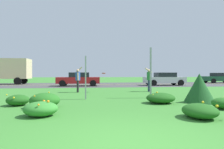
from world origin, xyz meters
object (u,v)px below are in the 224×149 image
(car_red_center_right, at_px, (79,79))
(person_thrower_blue_shirt, at_px, (78,78))
(sign_post_near_path, at_px, (86,78))
(sign_post_by_roadside, at_px, (151,73))
(car_dark_green_leftmost, at_px, (220,78))
(car_silver_center_left, at_px, (164,79))
(frisbee_red, at_px, (104,73))
(box_truck_navy, at_px, (3,70))
(person_catcher_green_shirt, at_px, (149,78))

(car_red_center_right, bearing_deg, person_thrower_blue_shirt, -87.16)
(sign_post_near_path, distance_m, person_thrower_blue_shirt, 3.80)
(person_thrower_blue_shirt, bearing_deg, car_red_center_right, 92.84)
(sign_post_by_roadside, distance_m, car_dark_green_leftmost, 21.54)
(sign_post_near_path, distance_m, car_silver_center_left, 13.81)
(person_thrower_blue_shirt, distance_m, car_red_center_right, 7.01)
(sign_post_by_roadside, xyz_separation_m, person_thrower_blue_shirt, (-4.10, 3.64, -0.38))
(sign_post_near_path, height_order, car_red_center_right, sign_post_near_path)
(car_dark_green_leftmost, bearing_deg, frisbee_red, -146.75)
(car_red_center_right, height_order, box_truck_navy, box_truck_navy)
(sign_post_near_path, distance_m, frisbee_red, 3.83)
(sign_post_by_roadside, bearing_deg, sign_post_near_path, -178.22)
(sign_post_by_roadside, distance_m, person_catcher_green_shirt, 3.73)
(car_silver_center_left, bearing_deg, car_dark_green_leftmost, 23.65)
(sign_post_by_roadside, height_order, box_truck_navy, box_truck_navy)
(person_catcher_green_shirt, bearing_deg, person_thrower_blue_shirt, 179.04)
(sign_post_by_roadside, bearing_deg, person_thrower_blue_shirt, 138.40)
(sign_post_near_path, xyz_separation_m, car_dark_green_leftmost, (18.84, 15.20, -0.37))
(car_silver_center_left, distance_m, car_red_center_right, 9.64)
(car_silver_center_left, relative_size, box_truck_navy, 0.67)
(sign_post_by_roadside, distance_m, car_red_center_right, 11.54)
(frisbee_red, xyz_separation_m, car_silver_center_left, (7.47, 7.11, -0.60))
(car_silver_center_left, xyz_separation_m, box_truck_navy, (-19.29, 4.45, 1.06))
(car_red_center_right, bearing_deg, sign_post_near_path, -84.84)
(car_red_center_right, bearing_deg, person_catcher_green_shirt, -52.05)
(sign_post_by_roadside, bearing_deg, person_catcher_green_shirt, 73.16)
(car_silver_center_left, height_order, box_truck_navy, box_truck_navy)
(sign_post_by_roadside, xyz_separation_m, car_dark_green_leftmost, (15.37, 15.09, -0.63))
(person_catcher_green_shirt, height_order, car_silver_center_left, person_catcher_green_shirt)
(person_catcher_green_shirt, xyz_separation_m, frisbee_red, (-3.35, -0.03, 0.35))
(person_catcher_green_shirt, relative_size, car_dark_green_leftmost, 0.39)
(person_catcher_green_shirt, height_order, car_red_center_right, person_catcher_green_shirt)
(sign_post_near_path, relative_size, box_truck_navy, 0.33)
(box_truck_navy, bearing_deg, person_catcher_green_shirt, -37.25)
(sign_post_near_path, height_order, car_dark_green_leftmost, sign_post_near_path)
(car_silver_center_left, bearing_deg, sign_post_by_roadside, -116.04)
(frisbee_red, xyz_separation_m, box_truck_navy, (-11.81, 11.57, 0.46))
(person_catcher_green_shirt, bearing_deg, car_silver_center_left, 59.80)
(person_catcher_green_shirt, xyz_separation_m, car_dark_green_leftmost, (14.29, 11.53, -0.25))
(sign_post_by_roadside, xyz_separation_m, frisbee_red, (-2.28, 3.52, -0.02))
(car_dark_green_leftmost, bearing_deg, car_silver_center_left, -156.35)
(frisbee_red, height_order, box_truck_navy, box_truck_navy)
(frisbee_red, height_order, car_silver_center_left, car_silver_center_left)
(frisbee_red, bearing_deg, person_catcher_green_shirt, 0.56)
(frisbee_red, relative_size, car_dark_green_leftmost, 0.06)
(car_red_center_right, bearing_deg, car_silver_center_left, 0.00)
(person_catcher_green_shirt, height_order, frisbee_red, person_catcher_green_shirt)
(car_red_center_right, bearing_deg, frisbee_red, -73.04)
(frisbee_red, relative_size, box_truck_navy, 0.04)
(sign_post_near_path, height_order, person_thrower_blue_shirt, sign_post_near_path)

